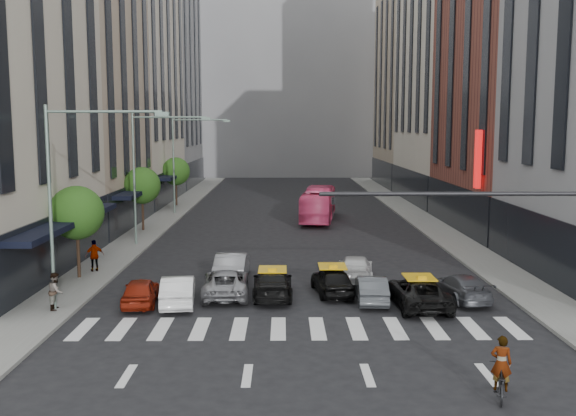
{
  "coord_description": "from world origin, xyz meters",
  "views": [
    {
      "loc": [
        -0.82,
        -23.91,
        8.2
      ],
      "look_at": [
        -0.54,
        9.22,
        4.0
      ],
      "focal_mm": 40.0,
      "sensor_mm": 36.0,
      "label": 1
    }
  ],
  "objects_px": {
    "streetlamp_near": "(71,180)",
    "motorcycle": "(500,383)",
    "streetlamp_mid": "(148,161)",
    "streetlamp_far": "(184,152)",
    "car_red": "(141,291)",
    "car_white_front": "(178,290)",
    "pedestrian_near": "(56,291)",
    "taxi_center": "(332,280)",
    "bus": "(318,204)",
    "pedestrian_far": "(95,256)",
    "taxi_left": "(273,283)"
  },
  "relations": [
    {
      "from": "motorcycle",
      "to": "bus",
      "type": "bearing_deg",
      "value": -68.28
    },
    {
      "from": "streetlamp_near",
      "to": "motorcycle",
      "type": "relative_size",
      "value": 4.82
    },
    {
      "from": "car_red",
      "to": "car_white_front",
      "type": "distance_m",
      "value": 1.73
    },
    {
      "from": "car_white_front",
      "to": "bus",
      "type": "distance_m",
      "value": 27.96
    },
    {
      "from": "car_white_front",
      "to": "bus",
      "type": "bearing_deg",
      "value": -112.82
    },
    {
      "from": "car_red",
      "to": "pedestrian_near",
      "type": "distance_m",
      "value": 3.71
    },
    {
      "from": "car_red",
      "to": "car_white_front",
      "type": "bearing_deg",
      "value": 175.36
    },
    {
      "from": "car_white_front",
      "to": "pedestrian_near",
      "type": "relative_size",
      "value": 2.52
    },
    {
      "from": "taxi_center",
      "to": "streetlamp_mid",
      "type": "bearing_deg",
      "value": -55.68
    },
    {
      "from": "taxi_left",
      "to": "streetlamp_near",
      "type": "bearing_deg",
      "value": 14.59
    },
    {
      "from": "streetlamp_mid",
      "to": "bus",
      "type": "height_order",
      "value": "streetlamp_mid"
    },
    {
      "from": "motorcycle",
      "to": "pedestrian_far",
      "type": "distance_m",
      "value": 24.01
    },
    {
      "from": "streetlamp_far",
      "to": "pedestrian_near",
      "type": "bearing_deg",
      "value": -91.5
    },
    {
      "from": "streetlamp_mid",
      "to": "streetlamp_far",
      "type": "distance_m",
      "value": 16.0
    },
    {
      "from": "streetlamp_near",
      "to": "car_white_front",
      "type": "xyz_separation_m",
      "value": [
        4.38,
        1.09,
        -5.21
      ]
    },
    {
      "from": "car_white_front",
      "to": "taxi_center",
      "type": "xyz_separation_m",
      "value": [
        7.29,
        1.81,
        0.0
      ]
    },
    {
      "from": "motorcycle",
      "to": "car_red",
      "type": "bearing_deg",
      "value": -21.92
    },
    {
      "from": "taxi_left",
      "to": "pedestrian_far",
      "type": "bearing_deg",
      "value": -27.41
    },
    {
      "from": "streetlamp_near",
      "to": "streetlamp_far",
      "type": "bearing_deg",
      "value": 90.0
    },
    {
      "from": "streetlamp_far",
      "to": "pedestrian_near",
      "type": "relative_size",
      "value": 5.41
    },
    {
      "from": "bus",
      "to": "pedestrian_far",
      "type": "bearing_deg",
      "value": 63.54
    },
    {
      "from": "car_white_front",
      "to": "pedestrian_far",
      "type": "bearing_deg",
      "value": -54.34
    },
    {
      "from": "streetlamp_far",
      "to": "bus",
      "type": "xyz_separation_m",
      "value": [
        12.37,
        -4.13,
        -4.46
      ]
    },
    {
      "from": "streetlamp_near",
      "to": "taxi_left",
      "type": "relative_size",
      "value": 1.93
    },
    {
      "from": "streetlamp_near",
      "to": "taxi_left",
      "type": "bearing_deg",
      "value": 15.28
    },
    {
      "from": "streetlamp_near",
      "to": "taxi_center",
      "type": "relative_size",
      "value": 2.21
    },
    {
      "from": "taxi_center",
      "to": "motorcycle",
      "type": "distance_m",
      "value": 12.93
    },
    {
      "from": "taxi_center",
      "to": "pedestrian_near",
      "type": "height_order",
      "value": "pedestrian_near"
    },
    {
      "from": "streetlamp_near",
      "to": "pedestrian_near",
      "type": "xyz_separation_m",
      "value": [
        -0.84,
        -0.13,
        -4.92
      ]
    },
    {
      "from": "car_white_front",
      "to": "taxi_left",
      "type": "xyz_separation_m",
      "value": [
        4.36,
        1.3,
        -0.02
      ]
    },
    {
      "from": "taxi_left",
      "to": "pedestrian_far",
      "type": "xyz_separation_m",
      "value": [
        -10.06,
        5.06,
        0.36
      ]
    },
    {
      "from": "streetlamp_far",
      "to": "motorcycle",
      "type": "relative_size",
      "value": 4.82
    },
    {
      "from": "streetlamp_near",
      "to": "taxi_left",
      "type": "xyz_separation_m",
      "value": [
        8.73,
        2.39,
        -5.23
      ]
    },
    {
      "from": "streetlamp_mid",
      "to": "taxi_center",
      "type": "bearing_deg",
      "value": -48.32
    },
    {
      "from": "motorcycle",
      "to": "pedestrian_near",
      "type": "xyz_separation_m",
      "value": [
        -16.68,
        9.2,
        0.49
      ]
    },
    {
      "from": "streetlamp_far",
      "to": "motorcycle",
      "type": "bearing_deg",
      "value": -69.04
    },
    {
      "from": "pedestrian_far",
      "to": "streetlamp_far",
      "type": "bearing_deg",
      "value": -120.08
    },
    {
      "from": "streetlamp_mid",
      "to": "pedestrian_far",
      "type": "relative_size",
      "value": 5.07
    },
    {
      "from": "taxi_center",
      "to": "motorcycle",
      "type": "relative_size",
      "value": 2.18
    },
    {
      "from": "streetlamp_mid",
      "to": "bus",
      "type": "distance_m",
      "value": 17.71
    },
    {
      "from": "car_white_front",
      "to": "taxi_center",
      "type": "height_order",
      "value": "taxi_center"
    },
    {
      "from": "streetlamp_near",
      "to": "bus",
      "type": "relative_size",
      "value": 0.87
    },
    {
      "from": "streetlamp_mid",
      "to": "motorcycle",
      "type": "xyz_separation_m",
      "value": [
        15.84,
        -25.34,
        -5.41
      ]
    },
    {
      "from": "streetlamp_near",
      "to": "motorcycle",
      "type": "xyz_separation_m",
      "value": [
        15.84,
        -9.34,
        -5.41
      ]
    },
    {
      "from": "motorcycle",
      "to": "pedestrian_near",
      "type": "height_order",
      "value": "pedestrian_near"
    },
    {
      "from": "streetlamp_near",
      "to": "car_red",
      "type": "distance_m",
      "value": 5.99
    },
    {
      "from": "car_red",
      "to": "motorcycle",
      "type": "bearing_deg",
      "value": 137.08
    },
    {
      "from": "car_red",
      "to": "pedestrian_near",
      "type": "bearing_deg",
      "value": 14.74
    },
    {
      "from": "bus",
      "to": "pedestrian_near",
      "type": "bearing_deg",
      "value": 72.12
    },
    {
      "from": "streetlamp_near",
      "to": "car_white_front",
      "type": "bearing_deg",
      "value": 13.96
    }
  ]
}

